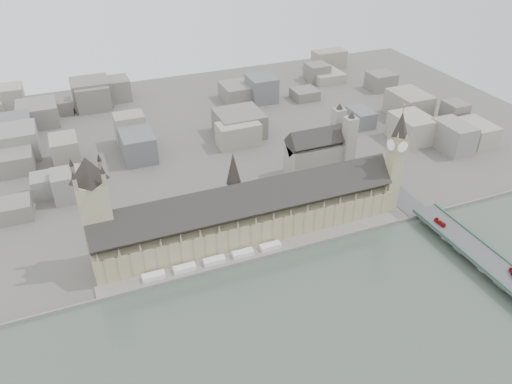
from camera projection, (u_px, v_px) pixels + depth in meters
name	position (u px, v px, depth m)	size (l,w,h in m)	color
ground	(256.00, 248.00, 427.51)	(900.00, 900.00, 0.00)	#595651
embankment_wall	(263.00, 257.00, 414.97)	(600.00, 1.50, 3.00)	gray
river_terrace	(260.00, 252.00, 421.11)	(270.00, 15.00, 2.00)	gray
terrace_tents	(214.00, 261.00, 407.24)	(118.00, 7.00, 4.00)	white
palace_of_westminster	(248.00, 214.00, 430.73)	(265.00, 40.73, 55.44)	tan
elizabeth_tower	(396.00, 155.00, 446.22)	(17.00, 17.00, 107.50)	tan
victoria_tower	(95.00, 209.00, 379.63)	(30.00, 30.00, 100.00)	tan
central_tower	(233.00, 178.00, 413.59)	(13.00, 13.00, 48.00)	#84785B
westminster_bridge	(480.00, 259.00, 407.55)	(25.00, 325.00, 10.25)	#474749
westminster_abbey	(320.00, 151.00, 523.42)	(68.00, 36.00, 64.00)	gray
city_skyline_inland	(181.00, 118.00, 608.94)	(720.00, 360.00, 38.00)	gray
park_trees	(222.00, 207.00, 467.25)	(110.00, 30.00, 15.00)	#284E1B
red_bus_north	(440.00, 222.00, 438.52)	(2.81, 12.03, 3.35)	#AB1413
car_approach	(395.00, 178.00, 505.30)	(2.09, 5.15, 1.49)	gray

